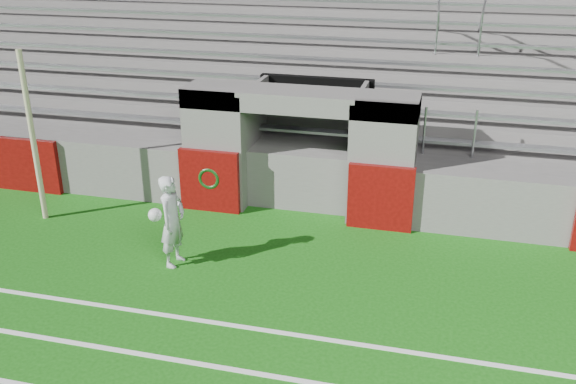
# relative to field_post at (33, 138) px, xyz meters

# --- Properties ---
(ground) EXTENTS (90.00, 90.00, 0.00)m
(ground) POSITION_rel_field_post_xyz_m (5.03, -1.73, -1.75)
(ground) COLOR #13530D
(ground) RESTS_ON ground
(field_post) EXTENTS (0.11, 0.11, 3.51)m
(field_post) POSITION_rel_field_post_xyz_m (0.00, 0.00, 0.00)
(field_post) COLOR #BBB58B
(field_post) RESTS_ON ground
(stadium_structure) EXTENTS (26.00, 8.48, 5.42)m
(stadium_structure) POSITION_rel_field_post_xyz_m (5.03, 6.24, -0.26)
(stadium_structure) COLOR #5B5856
(stadium_structure) RESTS_ON ground
(goalkeeper_with_ball) EXTENTS (0.58, 0.65, 1.69)m
(goalkeeper_with_ball) POSITION_rel_field_post_xyz_m (3.42, -1.14, -0.90)
(goalkeeper_with_ball) COLOR silver
(goalkeeper_with_ball) RESTS_ON ground
(hose_coil) EXTENTS (0.54, 0.15, 0.54)m
(hose_coil) POSITION_rel_field_post_xyz_m (3.24, 1.20, -1.00)
(hose_coil) COLOR #0B381A
(hose_coil) RESTS_ON ground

